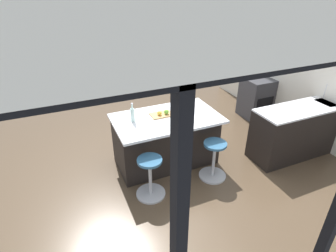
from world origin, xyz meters
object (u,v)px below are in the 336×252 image
cutting_board (162,115)px  water_bottle (133,114)px  stool_middle (150,178)px  stool_by_window (214,161)px  kitchen_island (166,139)px  apple_yellow (159,113)px  oven_range (256,98)px  apple_green (166,112)px

cutting_board → water_bottle: bearing=3.4°
cutting_board → water_bottle: 0.51m
stool_middle → water_bottle: bearing=-89.8°
water_bottle → stool_by_window: bearing=146.3°
kitchen_island → apple_yellow: (0.09, -0.04, 0.50)m
oven_range → apple_green: bearing=17.8°
apple_green → water_bottle: (0.57, -0.00, 0.06)m
stool_by_window → apple_yellow: 1.16m
apple_green → stool_middle: bearing=51.8°
cutting_board → apple_yellow: 0.07m
oven_range → water_bottle: size_ratio=2.87×
kitchen_island → water_bottle: water_bottle is taller
stool_by_window → water_bottle: bearing=-33.7°
water_bottle → cutting_board: bearing=-176.6°
stool_by_window → water_bottle: size_ratio=2.06×
apple_yellow → stool_by_window: bearing=131.0°
stool_middle → cutting_board: 1.08m
cutting_board → apple_green: bearing=155.0°
cutting_board → kitchen_island: bearing=127.5°
stool_middle → apple_yellow: (-0.45, -0.73, 0.65)m
stool_by_window → apple_green: bearing=-54.4°
oven_range → stool_middle: bearing=26.2°
kitchen_island → cutting_board: 0.46m
stool_middle → apple_yellow: apple_yellow is taller
water_bottle → apple_green: bearing=179.6°
cutting_board → oven_range: bearing=-163.3°
oven_range → apple_yellow: apple_yellow is taller
kitchen_island → apple_yellow: bearing=-22.2°
apple_green → apple_yellow: bearing=-5.3°
cutting_board → apple_yellow: (0.05, 0.02, 0.05)m
apple_yellow → apple_green: bearing=174.7°
cutting_board → apple_yellow: bearing=26.2°
kitchen_island → water_bottle: 0.78m
kitchen_island → apple_yellow: 0.51m
kitchen_island → apple_yellow: size_ratio=23.48×
kitchen_island → water_bottle: bearing=-3.3°
stool_by_window → kitchen_island: bearing=-52.0°
stool_middle → stool_by_window: bearing=180.0°
stool_middle → apple_yellow: 1.07m
kitchen_island → water_bottle: size_ratio=5.49×
oven_range → kitchen_island: (2.61, 0.86, 0.00)m
apple_yellow → apple_green: apple_green is taller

